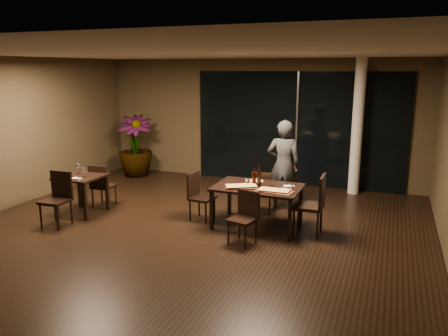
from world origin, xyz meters
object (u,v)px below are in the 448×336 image
chair_main_near (245,214)px  chair_main_right (314,202)px  bottle_a (254,177)px  chair_main_left (198,194)px  side_table (81,182)px  potted_plant (135,146)px  bottle_c (259,175)px  chair_side_near (58,195)px  chair_side_far (101,184)px  chair_main_far (263,190)px  bottle_b (259,178)px  diner (284,165)px  main_table (257,190)px

chair_main_near → chair_main_right: chair_main_right is taller
bottle_a → chair_main_left: bearing=-176.7°
side_table → bottle_a: size_ratio=2.67×
potted_plant → bottle_c: size_ratio=4.65×
side_table → potted_plant: bearing=103.1°
chair_side_near → chair_side_far: bearing=83.0°
chair_main_right → chair_side_far: size_ratio=1.19×
chair_main_near → bottle_c: bearing=106.5°
potted_plant → chair_main_right: bearing=-26.5°
chair_main_far → chair_main_right: bearing=149.2°
chair_main_left → potted_plant: (-2.96, 2.53, 0.30)m
chair_main_far → chair_side_near: size_ratio=0.89×
chair_side_far → bottle_c: size_ratio=2.58×
bottle_b → chair_side_far: bearing=-178.8°
chair_main_far → diner: size_ratio=0.48×
chair_main_right → chair_side_near: 4.52m
chair_main_right → bottle_b: bottle_b is taller
chair_main_right → bottle_b: size_ratio=3.44×
side_table → chair_main_right: 4.42m
diner → bottle_c: bearing=74.0°
side_table → potted_plant: potted_plant is taller
potted_plant → bottle_a: size_ratio=5.29×
chair_main_left → chair_side_far: (-2.14, -0.04, -0.00)m
chair_main_near → chair_side_far: 3.37m
chair_side_near → bottle_b: size_ratio=3.18×
chair_main_near → side_table: bearing=-170.3°
chair_side_far → bottle_a: bottle_a is taller
chair_main_right → chair_main_left: bearing=-91.1°
side_table → bottle_a: bottle_a is taller
chair_main_right → chair_main_near: bearing=-54.2°
main_table → chair_side_near: size_ratio=1.55×
chair_main_near → bottle_a: 0.91m
chair_main_far → diner: diner is taller
side_table → chair_main_right: chair_main_right is taller
main_table → chair_main_near: 0.78m
diner → main_table: bearing=76.2°
main_table → chair_side_near: (-3.38, -1.17, -0.14)m
chair_main_far → chair_side_far: 3.27m
chair_main_right → potted_plant: potted_plant is taller
potted_plant → chair_side_near: bearing=-78.9°
main_table → bottle_a: 0.24m
chair_main_left → chair_side_far: chair_main_left is taller
potted_plant → bottle_c: 4.72m
side_table → chair_main_right: bearing=6.1°
diner → bottle_b: bearing=77.3°
diner → potted_plant: (-4.28, 1.36, -0.11)m
chair_main_right → chair_side_far: (-4.27, -0.03, -0.09)m
side_table → chair_main_near: bearing=-4.2°
main_table → chair_side_far: chair_side_far is taller
chair_side_near → bottle_c: 3.63m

